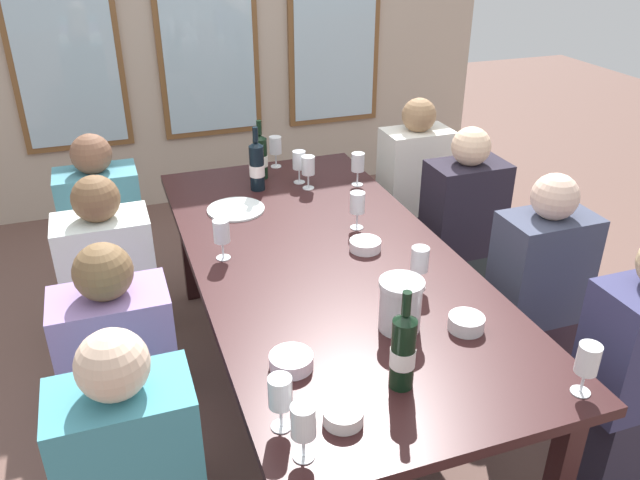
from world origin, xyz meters
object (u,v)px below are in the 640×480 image
object	(u,v)px
wine_glass_3	(222,233)
seated_person_1	(536,300)
metal_pitcher	(400,305)
wine_glass_1	(358,164)
tasting_bowl_3	(343,416)
seated_person_5	(413,197)
seated_person_0	(125,392)
seated_person_3	(633,382)
wine_glass_7	(357,204)
wine_bottle_0	(257,166)
tasting_bowl_1	(365,245)
wine_glass_4	(308,166)
wine_bottle_2	(260,156)
seated_person_4	(107,246)
dining_table	(324,270)
wine_bottle_1	(403,350)
wine_glass_0	(280,395)
wine_glass_8	(588,361)
tasting_bowl_2	(466,323)
wine_glass_2	(299,161)
white_plate_0	(236,209)
wine_glass_5	(303,422)
tasting_bowl_0	(291,361)
seated_person_6	(114,303)
wine_glass_9	(420,261)
seated_person_7	(461,237)

from	to	relation	value
wine_glass_3	seated_person_1	xyz separation A→B (m)	(1.26, -0.44, -0.33)
metal_pitcher	wine_glass_1	world-z (taller)	metal_pitcher
tasting_bowl_3	seated_person_5	size ratio (longest dim) A/B	0.11
seated_person_0	seated_person_3	size ratio (longest dim) A/B	1.00
metal_pitcher	wine_glass_7	distance (m)	0.78
wine_bottle_0	wine_glass_3	size ratio (longest dim) A/B	1.91
tasting_bowl_1	seated_person_0	bearing A→B (deg)	-162.77
wine_glass_7	seated_person_1	size ratio (longest dim) A/B	0.16
tasting_bowl_3	wine_glass_4	world-z (taller)	wine_glass_4
wine_bottle_2	seated_person_1	distance (m)	1.56
seated_person_0	seated_person_4	world-z (taller)	same
wine_bottle_0	seated_person_1	bearing A→B (deg)	-49.14
seated_person_3	dining_table	bearing A→B (deg)	134.48
wine_glass_1	wine_bottle_1	bearing A→B (deg)	-107.49
wine_glass_0	seated_person_1	size ratio (longest dim) A/B	0.16
wine_bottle_2	wine_bottle_0	bearing A→B (deg)	-110.92
wine_glass_1	wine_glass_8	xyz separation A→B (m)	(0.02, -1.72, 0.00)
wine_bottle_2	wine_glass_8	distance (m)	2.04
tasting_bowl_2	seated_person_5	bearing A→B (deg)	69.21
tasting_bowl_2	wine_glass_2	size ratio (longest dim) A/B	0.72
white_plate_0	wine_glass_5	world-z (taller)	wine_glass_5
wine_glass_5	seated_person_3	world-z (taller)	seated_person_3
wine_glass_2	wine_glass_4	size ratio (longest dim) A/B	1.00
seated_person_5	dining_table	bearing A→B (deg)	-134.87
wine_bottle_2	seated_person_0	world-z (taller)	seated_person_0
tasting_bowl_0	wine_glass_5	size ratio (longest dim) A/B	0.81
wine_bottle_2	wine_glass_1	distance (m)	0.52
seated_person_1	seated_person_6	xyz separation A→B (m)	(-1.72, 0.58, 0.00)
wine_glass_5	seated_person_6	bearing A→B (deg)	108.88
wine_bottle_0	wine_glass_0	size ratio (longest dim) A/B	1.91
wine_glass_9	seated_person_5	world-z (taller)	seated_person_5
seated_person_3	wine_glass_5	bearing A→B (deg)	-174.00
wine_glass_8	seated_person_7	xyz separation A→B (m)	(0.42, 1.37, -0.33)
wine_bottle_2	wine_glass_8	bearing A→B (deg)	-76.59
metal_pitcher	seated_person_1	distance (m)	0.89
wine_glass_0	wine_glass_5	distance (m)	0.13
wine_glass_3	tasting_bowl_0	bearing A→B (deg)	-85.69
tasting_bowl_3	seated_person_1	world-z (taller)	seated_person_1
wine_glass_0	seated_person_0	xyz separation A→B (m)	(-0.42, 0.56, -0.33)
wine_glass_8	wine_bottle_0	bearing A→B (deg)	106.10
tasting_bowl_3	dining_table	bearing A→B (deg)	73.43
white_plate_0	seated_person_5	distance (m)	1.17
wine_glass_5	seated_person_5	bearing A→B (deg)	55.66
tasting_bowl_3	wine_glass_4	xyz separation A→B (m)	(0.44, 1.64, 0.10)
tasting_bowl_0	wine_glass_1	size ratio (longest dim) A/B	0.81
seated_person_5	wine_bottle_1	bearing A→B (deg)	-118.23
tasting_bowl_3	seated_person_0	distance (m)	0.87
wine_bottle_2	wine_glass_5	distance (m)	1.99
white_plate_0	dining_table	bearing A→B (deg)	-66.55
wine_bottle_2	wine_glass_2	distance (m)	0.22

